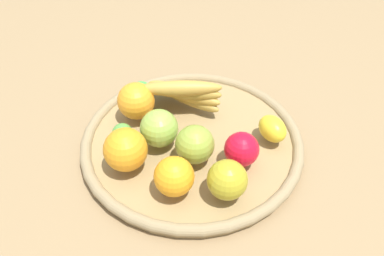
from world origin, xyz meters
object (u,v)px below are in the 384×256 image
at_px(orange_2, 174,176).
at_px(orange_1, 126,150).
at_px(banana_bunch, 183,92).
at_px(orange_0, 136,101).
at_px(lemon_0, 272,129).
at_px(apple_2, 227,180).
at_px(lime_0, 122,134).
at_px(apple_1, 242,149).
at_px(apple_0, 196,144).
at_px(apple_3, 159,128).
at_px(lime_1, 142,91).

bearing_deg(orange_2, orange_1, -37.89).
distance_m(banana_bunch, orange_0, 0.10).
distance_m(lemon_0, apple_2, 0.17).
bearing_deg(orange_2, lime_0, -53.66).
height_order(orange_1, apple_2, orange_1).
relative_size(lemon_0, apple_1, 1.00).
relative_size(banana_bunch, apple_0, 2.40).
height_order(lemon_0, apple_1, apple_1).
height_order(apple_0, apple_3, apple_3).
bearing_deg(orange_1, lemon_0, -169.97).
bearing_deg(orange_1, apple_3, -137.97).
height_order(banana_bunch, orange_1, orange_1).
bearing_deg(banana_bunch, apple_2, 103.74).
height_order(lime_0, apple_2, apple_2).
distance_m(apple_0, lime_0, 0.15).
relative_size(lemon_0, lime_0, 1.57).
bearing_deg(apple_1, orange_1, -2.43).
bearing_deg(lemon_0, orange_0, -18.77).
distance_m(lime_1, orange_0, 0.06).
distance_m(orange_2, apple_2, 0.09).
relative_size(apple_1, lime_0, 1.57).
bearing_deg(lemon_0, lime_1, -29.53).
bearing_deg(lime_1, lemon_0, 150.47).
relative_size(orange_1, lime_0, 1.94).
distance_m(banana_bunch, apple_3, 0.12).
xyz_separation_m(orange_1, orange_0, (-0.02, -0.14, -0.00)).
relative_size(lemon_0, apple_0, 0.89).
bearing_deg(lime_0, apple_0, 157.75).
relative_size(lemon_0, lime_1, 1.49).
relative_size(orange_1, apple_2, 1.15).
bearing_deg(apple_1, lime_0, -18.15).
bearing_deg(apple_2, apple_3, -50.46).
height_order(lemon_0, apple_0, apple_0).
xyz_separation_m(apple_1, apple_3, (0.15, -0.06, 0.00)).
bearing_deg(orange_1, orange_0, -96.30).
bearing_deg(lemon_0, banana_bunch, -33.62).
xyz_separation_m(apple_0, apple_3, (0.07, -0.05, 0.00)).
xyz_separation_m(lemon_0, apple_2, (0.11, 0.13, 0.01)).
relative_size(apple_0, lime_1, 1.69).
height_order(apple_2, orange_0, orange_0).
bearing_deg(apple_0, orange_0, -49.90).
height_order(apple_0, apple_1, apple_0).
distance_m(apple_1, apple_3, 0.16).
relative_size(orange_1, orange_0, 1.04).
distance_m(apple_0, orange_0, 0.18).
height_order(lime_1, apple_3, apple_3).
bearing_deg(orange_2, banana_bunch, -97.41).
distance_m(lime_0, orange_0, 0.08).
bearing_deg(apple_3, lemon_0, 178.64).
distance_m(orange_2, apple_3, 0.12).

